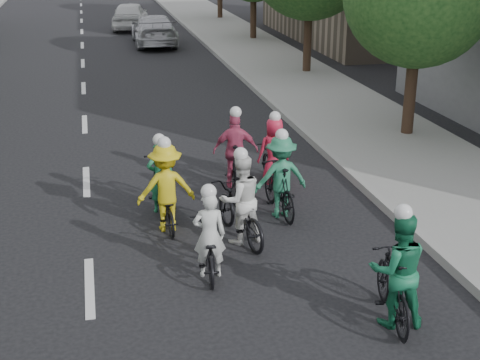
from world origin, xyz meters
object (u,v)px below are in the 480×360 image
object	(u,v)px
cyclist_1	(396,278)
cyclist_5	(161,182)
cyclist_3	(235,157)
cyclist_6	(240,208)
cyclist_4	(274,158)
cyclist_7	(280,182)
cyclist_2	(166,194)
follow_car_trail	(130,15)
follow_car_lead	(154,30)
cyclist_0	(209,245)

from	to	relation	value
cyclist_1	cyclist_5	distance (m)	5.74
cyclist_3	cyclist_5	xyz separation A→B (m)	(-1.79, -1.01, -0.06)
cyclist_6	cyclist_4	bearing A→B (deg)	-128.09
cyclist_7	cyclist_3	bearing A→B (deg)	-76.75
cyclist_2	cyclist_3	bearing A→B (deg)	-134.66
cyclist_1	cyclist_7	xyz separation A→B (m)	(-0.54, 4.19, -0.01)
cyclist_1	follow_car_trail	bearing A→B (deg)	-76.93
cyclist_2	cyclist_3	world-z (taller)	cyclist_2
cyclist_5	follow_car_trail	world-z (taller)	cyclist_5
cyclist_1	follow_car_trail	world-z (taller)	cyclist_1
cyclist_5	cyclist_4	bearing A→B (deg)	-160.72
cyclist_7	follow_car_trail	world-z (taller)	cyclist_7
cyclist_1	cyclist_6	xyz separation A→B (m)	(-1.59, 3.21, -0.07)
cyclist_1	follow_car_lead	size ratio (longest dim) A/B	0.37
cyclist_3	cyclist_0	bearing A→B (deg)	81.37
cyclist_6	follow_car_lead	world-z (taller)	cyclist_6
cyclist_6	follow_car_trail	distance (m)	29.21
cyclist_3	cyclist_6	xyz separation A→B (m)	(-0.52, -2.78, -0.03)
cyclist_4	follow_car_trail	world-z (taller)	cyclist_4
cyclist_5	cyclist_6	bearing A→B (deg)	123.23
cyclist_0	cyclist_1	xyz separation A→B (m)	(2.39, -2.06, 0.19)
cyclist_7	cyclist_1	bearing A→B (deg)	94.11
cyclist_0	follow_car_trail	distance (m)	30.36
cyclist_5	cyclist_7	xyz separation A→B (m)	(2.32, -0.78, 0.09)
cyclist_2	cyclist_4	world-z (taller)	cyclist_2
cyclist_1	cyclist_3	size ratio (longest dim) A/B	1.02
cyclist_2	cyclist_5	size ratio (longest dim) A/B	0.98
cyclist_6	cyclist_1	bearing A→B (deg)	105.06
cyclist_5	follow_car_trail	bearing A→B (deg)	-95.14
cyclist_0	follow_car_trail	xyz separation A→B (m)	(0.83, 30.35, 0.26)
cyclist_1	cyclist_6	world-z (taller)	cyclist_1
cyclist_0	cyclist_4	world-z (taller)	cyclist_4
cyclist_7	follow_car_lead	distance (m)	22.14
follow_car_trail	cyclist_3	bearing A→B (deg)	100.12
cyclist_0	cyclist_7	distance (m)	2.83
cyclist_6	cyclist_7	size ratio (longest dim) A/B	1.13
cyclist_1	cyclist_6	size ratio (longest dim) A/B	0.92
cyclist_1	follow_car_trail	size ratio (longest dim) A/B	0.41
cyclist_3	cyclist_7	world-z (taller)	cyclist_3
cyclist_0	follow_car_lead	distance (m)	24.33
cyclist_5	follow_car_lead	size ratio (longest dim) A/B	0.37
cyclist_1	cyclist_3	world-z (taller)	cyclist_1
cyclist_4	follow_car_lead	world-z (taller)	cyclist_4
cyclist_2	follow_car_lead	bearing A→B (deg)	-97.51
cyclist_6	follow_car_lead	size ratio (longest dim) A/B	0.40
follow_car_lead	follow_car_trail	bearing A→B (deg)	-82.18
cyclist_7	cyclist_2	bearing A→B (deg)	0.76
cyclist_0	cyclist_4	xyz separation A→B (m)	(2.23, 3.99, 0.06)
cyclist_5	follow_car_trail	xyz separation A→B (m)	(1.31, 27.43, 0.17)
cyclist_0	cyclist_5	xyz separation A→B (m)	(-0.47, 2.92, 0.09)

